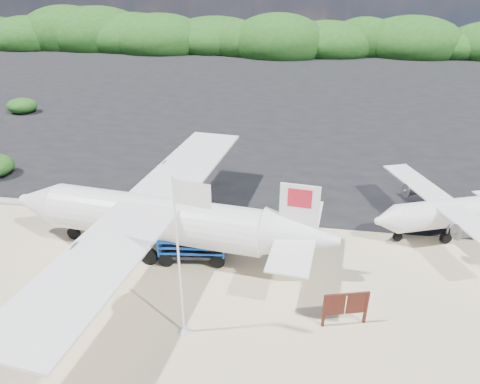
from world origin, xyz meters
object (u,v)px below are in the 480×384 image
object	(u,v)px
flagpole	(184,332)
crew_b	(183,200)
crew_a	(166,230)
signboard	(343,324)
aircraft_small	(179,89)
baggage_cart	(194,258)

from	to	relation	value
flagpole	crew_b	bearing A→B (deg)	105.80
crew_a	crew_b	xyz separation A→B (m)	(-0.12, 3.02, -0.14)
flagpole	signboard	world-z (taller)	flagpole
flagpole	signboard	size ratio (longest dim) A/B	3.48
crew_b	aircraft_small	distance (m)	26.20
baggage_cart	crew_b	xyz separation A→B (m)	(-1.44, 3.56, 0.75)
crew_a	crew_b	bearing A→B (deg)	-109.65
baggage_cart	signboard	size ratio (longest dim) A/B	1.77
baggage_cart	flagpole	bearing A→B (deg)	-86.46
baggage_cart	flagpole	xyz separation A→B (m)	(0.71, -4.05, 0.00)
crew_b	aircraft_small	bearing A→B (deg)	-49.84
baggage_cart	crew_b	world-z (taller)	crew_b
aircraft_small	signboard	bearing A→B (deg)	94.78
signboard	crew_b	size ratio (longest dim) A/B	1.09
signboard	aircraft_small	xyz separation A→B (m)	(-14.77, 31.56, 0.00)
flagpole	aircraft_small	size ratio (longest dim) A/B	0.81
flagpole	crew_b	size ratio (longest dim) A/B	3.78
flagpole	crew_a	size ratio (longest dim) A/B	3.19
signboard	crew_a	distance (m)	8.03
flagpole	baggage_cart	bearing A→B (deg)	99.92
flagpole	aircraft_small	world-z (taller)	flagpole
signboard	baggage_cart	bearing A→B (deg)	138.18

